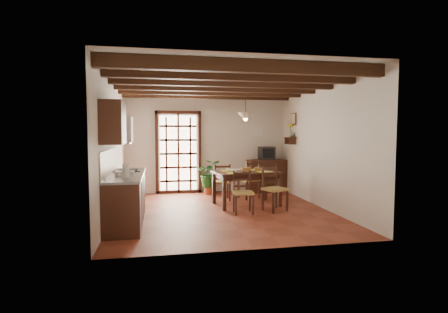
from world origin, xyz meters
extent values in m
plane|color=brown|center=(0.00, 0.00, 0.00)|extent=(5.00, 5.00, 0.00)
cube|color=silver|center=(0.00, 2.50, 1.40)|extent=(4.50, 0.02, 2.80)
cube|color=silver|center=(0.00, -2.50, 1.40)|extent=(4.50, 0.02, 2.80)
cube|color=silver|center=(-2.25, 0.00, 1.40)|extent=(0.02, 5.00, 2.80)
cube|color=silver|center=(2.25, 0.00, 1.40)|extent=(0.02, 5.00, 2.80)
cube|color=white|center=(0.00, 0.00, 2.80)|extent=(4.50, 5.00, 0.02)
cube|color=black|center=(0.00, -2.10, 2.69)|extent=(4.50, 0.14, 0.20)
cube|color=black|center=(0.00, -1.26, 2.69)|extent=(4.50, 0.14, 0.20)
cube|color=black|center=(0.00, -0.42, 2.69)|extent=(4.50, 0.14, 0.20)
cube|color=black|center=(0.00, 0.42, 2.69)|extent=(4.50, 0.14, 0.20)
cube|color=black|center=(0.00, 1.26, 2.69)|extent=(4.50, 0.14, 0.20)
cube|color=black|center=(0.00, 2.10, 2.69)|extent=(4.50, 0.14, 0.20)
cube|color=white|center=(-0.80, 2.49, 1.10)|extent=(1.01, 0.02, 2.11)
cube|color=#341910|center=(-0.80, 2.44, 2.24)|extent=(1.26, 0.10, 0.08)
cube|color=#341910|center=(-1.39, 2.44, 1.10)|extent=(0.08, 0.10, 2.28)
cube|color=#341910|center=(-0.21, 2.44, 1.10)|extent=(0.08, 0.10, 2.28)
cube|color=#341910|center=(-0.80, 2.42, 1.10)|extent=(1.01, 0.03, 2.02)
cube|color=#341910|center=(-1.95, -0.60, 0.44)|extent=(0.60, 2.20, 0.88)
cube|color=slate|center=(-1.95, -0.60, 0.90)|extent=(0.64, 2.25, 0.04)
cube|color=tan|center=(-2.23, -0.60, 1.13)|extent=(0.02, 2.20, 0.50)
cube|color=#341910|center=(-2.08, -1.30, 1.85)|extent=(0.35, 0.80, 0.70)
cube|color=white|center=(-2.05, -0.05, 1.75)|extent=(0.38, 0.60, 0.50)
cube|color=silver|center=(-2.05, -0.05, 1.48)|extent=(0.32, 0.55, 0.04)
cube|color=black|center=(-1.95, -0.05, 0.93)|extent=(0.50, 0.55, 0.02)
cylinder|color=white|center=(-1.90, -1.15, 1.03)|extent=(0.11, 0.11, 0.24)
cylinder|color=silver|center=(-2.05, -0.85, 0.95)|extent=(0.14, 0.14, 0.10)
cube|color=#381912|center=(0.65, 0.53, 0.76)|extent=(1.56, 1.10, 0.05)
cube|color=#381912|center=(0.65, 0.53, 0.69)|extent=(1.40, 0.99, 0.10)
cube|color=#381912|center=(1.26, 1.01, 0.37)|extent=(0.08, 0.08, 0.74)
cube|color=#381912|center=(-0.06, 0.85, 0.37)|extent=(0.08, 0.08, 0.74)
cube|color=#381912|center=(1.36, 0.21, 0.37)|extent=(0.08, 0.08, 0.74)
cube|color=#381912|center=(0.04, 0.04, 0.37)|extent=(0.08, 0.08, 0.74)
cube|color=tan|center=(0.38, -0.27, 0.44)|extent=(0.43, 0.41, 0.05)
cube|color=#341910|center=(0.39, -0.11, 0.66)|extent=(0.41, 0.06, 0.44)
cube|color=#341910|center=(0.38, -0.27, 0.22)|extent=(0.41, 0.39, 0.44)
cube|color=tan|center=(1.10, -0.18, 0.47)|extent=(0.56, 0.55, 0.05)
cube|color=#341910|center=(1.04, -0.01, 0.72)|extent=(0.43, 0.19, 0.48)
cube|color=#341910|center=(1.10, -0.18, 0.24)|extent=(0.54, 0.52, 0.47)
cube|color=tan|center=(0.20, 1.24, 0.45)|extent=(0.44, 0.42, 0.05)
cube|color=#341910|center=(0.19, 1.07, 0.68)|extent=(0.42, 0.06, 0.46)
cube|color=#341910|center=(0.20, 1.24, 0.23)|extent=(0.42, 0.40, 0.45)
cube|color=tan|center=(0.92, 1.32, 0.48)|extent=(0.57, 0.56, 0.05)
cube|color=#341910|center=(0.98, 1.15, 0.73)|extent=(0.44, 0.19, 0.49)
cube|color=#341910|center=(0.92, 1.32, 0.24)|extent=(0.54, 0.53, 0.48)
cube|color=yellow|center=(0.29, 0.30, 0.82)|extent=(0.33, 0.25, 0.01)
cube|color=yellow|center=(1.01, 0.30, 0.82)|extent=(0.33, 0.25, 0.01)
cube|color=yellow|center=(0.29, 0.76, 0.82)|extent=(0.33, 0.25, 0.01)
cube|color=yellow|center=(1.01, 0.76, 0.82)|extent=(0.33, 0.25, 0.01)
cylinder|color=olive|center=(0.65, 0.53, 0.87)|extent=(0.23, 0.23, 0.09)
imported|color=white|center=(0.39, 0.55, 0.82)|extent=(0.22, 0.22, 0.05)
cube|color=#341910|center=(1.68, 2.23, 0.46)|extent=(1.11, 0.57, 0.91)
cube|color=black|center=(1.68, 2.23, 1.10)|extent=(0.42, 0.38, 0.36)
cube|color=black|center=(1.68, 2.04, 1.10)|extent=(0.34, 0.02, 0.27)
cube|color=white|center=(1.50, 2.48, 1.75)|extent=(0.25, 0.03, 0.32)
cone|color=maroon|center=(0.04, 2.16, 0.11)|extent=(0.38, 0.38, 0.23)
imported|color=#144C19|center=(0.04, 2.16, 0.57)|extent=(2.11, 1.93, 1.98)
cube|color=#341910|center=(2.14, 1.60, 1.55)|extent=(0.20, 0.42, 0.03)
cube|color=#341910|center=(2.14, 1.43, 1.46)|extent=(0.18, 0.03, 0.18)
cube|color=#341910|center=(2.14, 1.77, 1.46)|extent=(0.18, 0.03, 0.18)
imported|color=#B2BFB2|center=(2.14, 1.60, 1.65)|extent=(0.15, 0.15, 0.15)
sphere|color=yellow|center=(2.14, 1.60, 1.86)|extent=(0.14, 0.14, 0.14)
cylinder|color=#144C19|center=(2.14, 1.60, 1.71)|extent=(0.01, 0.01, 0.28)
cube|color=brown|center=(2.23, 1.60, 2.05)|extent=(0.03, 0.32, 0.32)
cube|color=#C3B292|center=(2.21, 1.60, 2.05)|extent=(0.01, 0.26, 0.26)
cylinder|color=black|center=(0.65, 0.63, 2.45)|extent=(0.01, 0.01, 0.70)
cone|color=beige|center=(0.65, 0.63, 2.08)|extent=(0.36, 0.36, 0.14)
sphere|color=#FFD88C|center=(0.65, 0.63, 2.00)|extent=(0.09, 0.09, 0.09)
camera|label=1|loc=(-1.36, -7.28, 1.70)|focal=28.00mm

